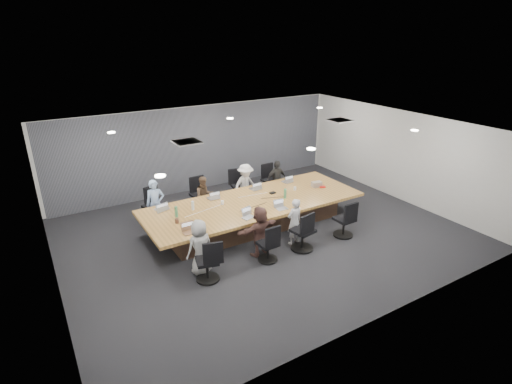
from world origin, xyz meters
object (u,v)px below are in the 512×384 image
laptop_3 (286,181)px  person_0 (156,204)px  chair_1 (200,198)px  chair_6 (303,234)px  laptop_0 (162,209)px  conference_table (254,213)px  person_2 (246,185)px  laptop_6 (282,209)px  canvas_bag (317,184)px  person_3 (276,180)px  person_1 (205,196)px  person_6 (294,222)px  bottle_clear (193,206)px  snack_packet (322,187)px  laptop_4 (190,232)px  mug_brown (177,221)px  chair_0 (153,209)px  chair_3 (270,183)px  chair_2 (240,189)px  stapler (258,208)px  person_5 (260,231)px  laptop_2 (255,188)px  laptop_5 (248,217)px  chair_5 (268,247)px  bottle_green_left (176,212)px  person_4 (200,247)px  chair_4 (207,264)px  laptop_1 (213,198)px  chair_7 (344,222)px  bottle_green_right (285,194)px

laptop_3 → person_0: bearing=-10.4°
chair_1 → chair_6: bearing=106.6°
person_0 → laptop_0: size_ratio=3.93×
conference_table → person_2: size_ratio=4.50×
laptop_6 → canvas_bag: (1.78, 0.79, 0.07)m
chair_1 → person_3: (2.49, -0.35, 0.20)m
person_2 → person_3: (1.13, 0.00, -0.04)m
person_1 → canvas_bag: 3.31m
person_0 → person_6: person_0 is taller
bottle_clear → snack_packet: bearing=-7.2°
chair_1 → laptop_4: size_ratio=2.78×
mug_brown → snack_packet: mug_brown is taller
laptop_4 → person_3: bearing=27.6°
person_0 → laptop_3: size_ratio=4.69×
chair_0 → chair_3: 3.93m
chair_2 → stapler: size_ratio=5.87×
chair_3 → person_5: person_5 is taller
chair_2 → person_2: 0.42m
chair_2 → laptop_0: bearing=28.7°
conference_table → laptop_4: bearing=-159.9°
laptop_2 → laptop_5: 1.97m
chair_1 → chair_2: (1.36, 0.00, 0.01)m
chair_5 → person_5: bearing=87.8°
laptop_0 → person_6: 3.43m
bottle_green_left → snack_packet: (4.40, -0.31, -0.12)m
laptop_0 → person_4: bearing=80.8°
laptop_5 → canvas_bag: bearing=2.9°
chair_5 → bottle_green_left: size_ratio=2.67×
laptop_0 → laptop_3: bearing=167.7°
chair_6 → laptop_0: (-2.67, 2.50, 0.32)m
chair_4 → laptop_1: chair_4 is taller
person_5 → laptop_5: (0.00, 0.55, 0.13)m
bottle_green_left → chair_3: bearing=22.1°
laptop_2 → person_3: bearing=-157.7°
chair_4 → laptop_6: bearing=33.4°
chair_3 → chair_7: size_ratio=1.01×
person_1 → person_3: size_ratio=0.94×
person_2 → person_6: size_ratio=1.09×
chair_2 → chair_7: chair_2 is taller
person_4 → snack_packet: size_ratio=7.87×
chair_3 → person_6: size_ratio=0.67×
chair_4 → chair_6: chair_6 is taller
person_6 → stapler: bearing=-62.3°
chair_0 → chair_7: (4.02, -3.40, 0.01)m
person_0 → laptop_2: size_ratio=4.42×
conference_table → laptop_4: size_ratio=19.47×
person_0 → bottle_green_left: (0.16, -1.19, 0.20)m
laptop_4 → bottle_green_right: bottle_green_right is taller
laptop_3 → laptop_4: same height
person_4 → mug_brown: 1.20m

